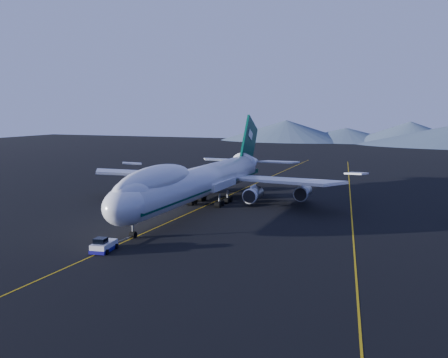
% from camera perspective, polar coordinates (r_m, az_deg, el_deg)
% --- Properties ---
extents(ground, '(500.00, 500.00, 0.00)m').
position_cam_1_polar(ground, '(105.62, -2.76, -3.35)').
color(ground, black).
rests_on(ground, ground).
extents(taxiway_line_main, '(0.25, 220.00, 0.01)m').
position_cam_1_polar(taxiway_line_main, '(105.61, -2.76, -3.35)').
color(taxiway_line_main, '#C59A0B').
rests_on(taxiway_line_main, ground).
extents(taxiway_line_side, '(28.08, 198.09, 0.01)m').
position_cam_1_polar(taxiway_line_side, '(107.20, 14.34, -3.42)').
color(taxiway_line_side, '#C59A0B').
rests_on(taxiway_line_side, ground).
extents(boeing_747, '(59.62, 72.43, 19.37)m').
position_cam_1_polar(boeing_747, '(104.67, -2.78, -0.23)').
color(boeing_747, silver).
rests_on(boeing_747, ground).
extents(pushback_tug, '(3.36, 5.15, 2.10)m').
position_cam_1_polar(pushback_tug, '(76.02, -13.56, -7.52)').
color(pushback_tug, silver).
rests_on(pushback_tug, ground).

